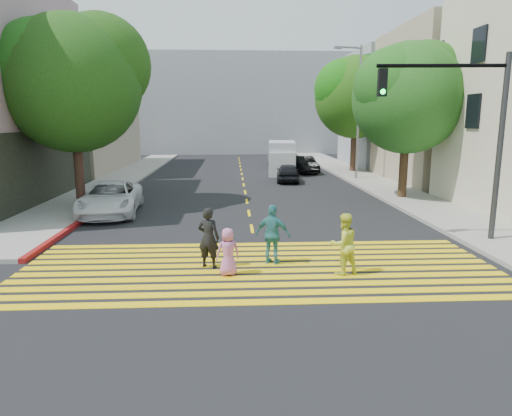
{
  "coord_description": "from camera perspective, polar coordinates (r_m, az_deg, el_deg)",
  "views": [
    {
      "loc": [
        -0.74,
        -11.07,
        4.14
      ],
      "look_at": [
        0.0,
        3.0,
        1.4
      ],
      "focal_mm": 32.0,
      "sensor_mm": 36.0,
      "label": 1
    }
  ],
  "objects": [
    {
      "name": "pedestrian_woman",
      "position": [
        12.54,
        10.89,
        -4.45
      ],
      "size": [
        0.98,
        0.86,
        1.69
      ],
      "primitive_type": "imported",
      "rotation": [
        0.0,
        0.0,
        3.46
      ],
      "color": "#D8E03D",
      "rests_on": "ground"
    },
    {
      "name": "building_right_grey",
      "position": [
        43.99,
        18.34,
        11.58
      ],
      "size": [
        10.0,
        10.0,
        10.0
      ],
      "primitive_type": "cube",
      "color": "gray",
      "rests_on": "ground"
    },
    {
      "name": "traffic_signal",
      "position": [
        16.59,
        24.84,
        9.67
      ],
      "size": [
        4.26,
        0.54,
        6.24
      ],
      "rotation": [
        0.0,
        0.0,
        -0.08
      ],
      "color": "#2F2F30",
      "rests_on": "ground"
    },
    {
      "name": "pedestrian_man",
      "position": [
        12.92,
        -5.96,
        -3.72
      ],
      "size": [
        0.74,
        0.61,
        1.74
      ],
      "primitive_type": "imported",
      "rotation": [
        0.0,
        0.0,
        2.79
      ],
      "color": "black",
      "rests_on": "ground"
    },
    {
      "name": "tree_right_near",
      "position": [
        24.97,
        18.59,
        13.53
      ],
      "size": [
        6.84,
        6.65,
        8.1
      ],
      "rotation": [
        0.0,
        0.0,
        0.22
      ],
      "color": "black",
      "rests_on": "ground"
    },
    {
      "name": "tree_left",
      "position": [
        23.16,
        -21.78,
        15.03
      ],
      "size": [
        7.76,
        7.57,
        9.0
      ],
      "rotation": [
        0.0,
        0.0,
        0.25
      ],
      "color": "#44271D",
      "rests_on": "ground"
    },
    {
      "name": "building_left_tan",
      "position": [
        41.95,
        -24.85,
        11.19
      ],
      "size": [
        12.0,
        16.0,
        10.0
      ],
      "primitive_type": "cube",
      "color": "tan",
      "rests_on": "ground"
    },
    {
      "name": "sidewalk_left",
      "position": [
        34.21,
        -16.14,
        3.75
      ],
      "size": [
        3.0,
        40.0,
        0.15
      ],
      "primitive_type": "cube",
      "color": "gray",
      "rests_on": "ground"
    },
    {
      "name": "white_sedan",
      "position": [
        21.16,
        -17.71,
        1.18
      ],
      "size": [
        2.84,
        5.37,
        1.44
      ],
      "primitive_type": "imported",
      "rotation": [
        0.0,
        0.0,
        0.09
      ],
      "color": "white",
      "rests_on": "ground"
    },
    {
      "name": "dark_car_near",
      "position": [
        30.84,
        4.02,
        4.44
      ],
      "size": [
        1.84,
        3.82,
        1.26
      ],
      "primitive_type": "imported",
      "rotation": [
        0.0,
        0.0,
        3.04
      ],
      "color": "black",
      "rests_on": "ground"
    },
    {
      "name": "white_van",
      "position": [
        35.41,
        3.23,
        6.18
      ],
      "size": [
        2.4,
        5.39,
        2.47
      ],
      "rotation": [
        0.0,
        0.0,
        -0.09
      ],
      "color": "#B3B3BD",
      "rests_on": "ground"
    },
    {
      "name": "pedestrian_extra",
      "position": [
        13.18,
        2.11,
        -3.34
      ],
      "size": [
        1.11,
        0.79,
        1.75
      ],
      "primitive_type": "imported",
      "rotation": [
        0.0,
        0.0,
        2.74
      ],
      "color": "teal",
      "rests_on": "ground"
    },
    {
      "name": "street_lamp",
      "position": [
        32.16,
        12.45,
        12.55
      ],
      "size": [
        2.01,
        0.66,
        8.97
      ],
      "rotation": [
        0.0,
        0.0,
        0.24
      ],
      "color": "gray",
      "rests_on": "ground"
    },
    {
      "name": "crosswalk",
      "position": [
        13.04,
        0.4,
        -7.48
      ],
      "size": [
        13.4,
        5.3,
        0.01
      ],
      "color": "yellow",
      "rests_on": "ground"
    },
    {
      "name": "sidewalk_right",
      "position": [
        27.95,
        16.34,
        2.2
      ],
      "size": [
        3.0,
        60.0,
        0.15
      ],
      "primitive_type": "cube",
      "color": "gray",
      "rests_on": "ground"
    },
    {
      "name": "silver_car",
      "position": [
        41.0,
        2.96,
        6.14
      ],
      "size": [
        2.05,
        4.71,
        1.35
      ],
      "primitive_type": "imported",
      "rotation": [
        0.0,
        0.0,
        3.18
      ],
      "color": "#999AA2",
      "rests_on": "ground"
    },
    {
      "name": "backdrop_block",
      "position": [
        59.1,
        -2.35,
        12.8
      ],
      "size": [
        30.0,
        8.0,
        12.0
      ],
      "primitive_type": "cube",
      "color": "gray",
      "rests_on": "ground"
    },
    {
      "name": "ground",
      "position": [
        11.84,
        0.77,
        -9.46
      ],
      "size": [
        120.0,
        120.0,
        0.0
      ],
      "primitive_type": "plane",
      "color": "black"
    },
    {
      "name": "pedestrian_child",
      "position": [
        12.3,
        -3.53,
        -5.49
      ],
      "size": [
        0.72,
        0.56,
        1.3
      ],
      "primitive_type": "imported",
      "rotation": [
        0.0,
        0.0,
        3.39
      ],
      "color": "#C3679D",
      "rests_on": "ground"
    },
    {
      "name": "building_right_tan",
      "position": [
        33.95,
        25.14,
        11.44
      ],
      "size": [
        10.0,
        10.0,
        10.0
      ],
      "primitive_type": "cube",
      "color": "tan",
      "rests_on": "ground"
    },
    {
      "name": "lane_line",
      "position": [
        33.83,
        -1.74,
        3.98
      ],
      "size": [
        0.12,
        34.4,
        0.01
      ],
      "color": "yellow",
      "rests_on": "ground"
    },
    {
      "name": "tree_right_far",
      "position": [
        37.03,
        12.46,
        13.89
      ],
      "size": [
        7.37,
        7.02,
        9.13
      ],
      "rotation": [
        0.0,
        0.0,
        0.12
      ],
      "color": "#2E2416",
      "rests_on": "ground"
    },
    {
      "name": "curb_red",
      "position": [
        18.59,
        -22.3,
        -2.44
      ],
      "size": [
        0.2,
        8.0,
        0.16
      ],
      "primitive_type": "cube",
      "color": "maroon",
      "rests_on": "ground"
    },
    {
      "name": "dark_car_parked",
      "position": [
        36.23,
        6.09,
        5.41
      ],
      "size": [
        1.86,
        4.08,
        1.3
      ],
      "primitive_type": "imported",
      "rotation": [
        0.0,
        0.0,
        0.13
      ],
      "color": "black",
      "rests_on": "ground"
    }
  ]
}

